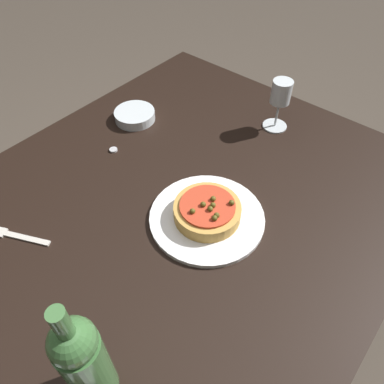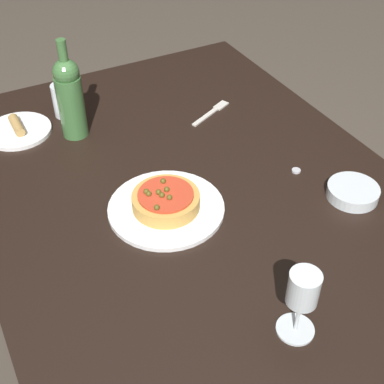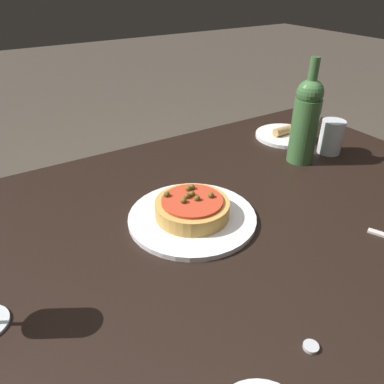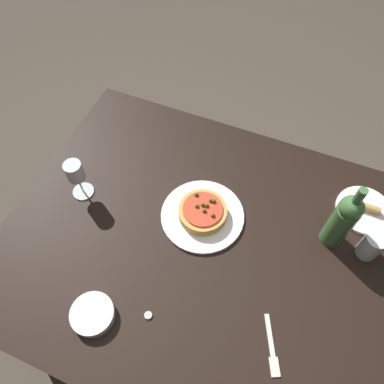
{
  "view_description": "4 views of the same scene",
  "coord_description": "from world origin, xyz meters",
  "px_view_note": "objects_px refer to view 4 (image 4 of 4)",
  "views": [
    {
      "loc": [
        -0.4,
        -0.45,
        1.5
      ],
      "look_at": [
        0.06,
        -0.06,
        0.85
      ],
      "focal_mm": 35.0,
      "sensor_mm": 36.0,
      "label": 1
    },
    {
      "loc": [
        0.97,
        -0.5,
        1.65
      ],
      "look_at": [
        0.1,
        -0.04,
        0.82
      ],
      "focal_mm": 50.0,
      "sensor_mm": 36.0,
      "label": 2
    },
    {
      "loc": [
        0.44,
        0.5,
        1.26
      ],
      "look_at": [
        0.06,
        -0.11,
        0.82
      ],
      "focal_mm": 35.0,
      "sensor_mm": 36.0,
      "label": 3
    },
    {
      "loc": [
        -0.14,
        0.51,
        1.91
      ],
      "look_at": [
        0.12,
        -0.12,
        0.86
      ],
      "focal_mm": 35.0,
      "sensor_mm": 36.0,
      "label": 4
    }
  ],
  "objects_px": {
    "side_plate": "(364,210)",
    "fork": "(272,349)",
    "wine_glass": "(75,174)",
    "bottle_cap": "(148,315)",
    "dinner_plate": "(202,216)",
    "side_bowl": "(93,314)",
    "pizza": "(203,212)",
    "dining_table": "(211,256)",
    "water_cup": "(372,246)",
    "wine_bottle": "(343,220)"
  },
  "relations": [
    {
      "from": "dinner_plate",
      "to": "side_bowl",
      "type": "distance_m",
      "value": 0.48
    },
    {
      "from": "side_bowl",
      "to": "fork",
      "type": "xyz_separation_m",
      "value": [
        -0.52,
        -0.11,
        -0.01
      ]
    },
    {
      "from": "pizza",
      "to": "wine_bottle",
      "type": "bearing_deg",
      "value": -168.32
    },
    {
      "from": "dining_table",
      "to": "side_plate",
      "type": "bearing_deg",
      "value": -143.18
    },
    {
      "from": "wine_bottle",
      "to": "wine_glass",
      "type": "bearing_deg",
      "value": 10.44
    },
    {
      "from": "wine_glass",
      "to": "fork",
      "type": "relative_size",
      "value": 0.99
    },
    {
      "from": "wine_bottle",
      "to": "water_cup",
      "type": "relative_size",
      "value": 2.88
    },
    {
      "from": "dining_table",
      "to": "side_plate",
      "type": "distance_m",
      "value": 0.56
    },
    {
      "from": "pizza",
      "to": "bottle_cap",
      "type": "xyz_separation_m",
      "value": [
        0.02,
        0.38,
        -0.03
      ]
    },
    {
      "from": "dining_table",
      "to": "bottle_cap",
      "type": "relative_size",
      "value": 58.54
    },
    {
      "from": "pizza",
      "to": "fork",
      "type": "bearing_deg",
      "value": 136.39
    },
    {
      "from": "dinner_plate",
      "to": "water_cup",
      "type": "bearing_deg",
      "value": -171.55
    },
    {
      "from": "dining_table",
      "to": "side_bowl",
      "type": "relative_size",
      "value": 10.69
    },
    {
      "from": "dinner_plate",
      "to": "bottle_cap",
      "type": "relative_size",
      "value": 12.06
    },
    {
      "from": "dining_table",
      "to": "side_bowl",
      "type": "height_order",
      "value": "side_bowl"
    },
    {
      "from": "wine_glass",
      "to": "bottle_cap",
      "type": "distance_m",
      "value": 0.53
    },
    {
      "from": "pizza",
      "to": "side_bowl",
      "type": "xyz_separation_m",
      "value": [
        0.18,
        0.44,
        -0.02
      ]
    },
    {
      "from": "dining_table",
      "to": "bottle_cap",
      "type": "bearing_deg",
      "value": 71.13
    },
    {
      "from": "bottle_cap",
      "to": "pizza",
      "type": "bearing_deg",
      "value": -93.74
    },
    {
      "from": "dining_table",
      "to": "wine_glass",
      "type": "xyz_separation_m",
      "value": [
        0.51,
        -0.02,
        0.19
      ]
    },
    {
      "from": "water_cup",
      "to": "side_plate",
      "type": "relative_size",
      "value": 0.52
    },
    {
      "from": "pizza",
      "to": "side_bowl",
      "type": "height_order",
      "value": "pizza"
    },
    {
      "from": "dinner_plate",
      "to": "pizza",
      "type": "height_order",
      "value": "pizza"
    },
    {
      "from": "wine_bottle",
      "to": "water_cup",
      "type": "height_order",
      "value": "wine_bottle"
    },
    {
      "from": "bottle_cap",
      "to": "dinner_plate",
      "type": "bearing_deg",
      "value": -93.73
    },
    {
      "from": "wine_glass",
      "to": "side_bowl",
      "type": "relative_size",
      "value": 1.24
    },
    {
      "from": "dining_table",
      "to": "pizza",
      "type": "bearing_deg",
      "value": -52.29
    },
    {
      "from": "bottle_cap",
      "to": "dining_table",
      "type": "bearing_deg",
      "value": -108.87
    },
    {
      "from": "pizza",
      "to": "bottle_cap",
      "type": "bearing_deg",
      "value": 86.26
    },
    {
      "from": "dining_table",
      "to": "wine_bottle",
      "type": "bearing_deg",
      "value": -152.89
    },
    {
      "from": "dinner_plate",
      "to": "wine_glass",
      "type": "xyz_separation_m",
      "value": [
        0.44,
        0.07,
        0.11
      ]
    },
    {
      "from": "dining_table",
      "to": "water_cup",
      "type": "xyz_separation_m",
      "value": [
        -0.47,
        -0.17,
        0.13
      ]
    },
    {
      "from": "wine_glass",
      "to": "dinner_plate",
      "type": "bearing_deg",
      "value": -170.83
    },
    {
      "from": "dining_table",
      "to": "fork",
      "type": "bearing_deg",
      "value": 139.26
    },
    {
      "from": "side_plate",
      "to": "fork",
      "type": "bearing_deg",
      "value": 73.04
    },
    {
      "from": "wine_bottle",
      "to": "pizza",
      "type": "bearing_deg",
      "value": 11.68
    },
    {
      "from": "pizza",
      "to": "water_cup",
      "type": "distance_m",
      "value": 0.55
    },
    {
      "from": "fork",
      "to": "side_plate",
      "type": "distance_m",
      "value": 0.59
    },
    {
      "from": "wine_bottle",
      "to": "water_cup",
      "type": "distance_m",
      "value": 0.14
    },
    {
      "from": "dining_table",
      "to": "fork",
      "type": "relative_size",
      "value": 8.58
    },
    {
      "from": "wine_glass",
      "to": "fork",
      "type": "xyz_separation_m",
      "value": [
        -0.78,
        0.26,
        -0.11
      ]
    },
    {
      "from": "dining_table",
      "to": "side_plate",
      "type": "height_order",
      "value": "side_plate"
    },
    {
      "from": "pizza",
      "to": "bottle_cap",
      "type": "distance_m",
      "value": 0.38
    },
    {
      "from": "dinner_plate",
      "to": "wine_bottle",
      "type": "distance_m",
      "value": 0.46
    },
    {
      "from": "side_bowl",
      "to": "bottle_cap",
      "type": "bearing_deg",
      "value": -157.37
    },
    {
      "from": "dining_table",
      "to": "water_cup",
      "type": "height_order",
      "value": "water_cup"
    },
    {
      "from": "dinner_plate",
      "to": "side_plate",
      "type": "relative_size",
      "value": 1.48
    },
    {
      "from": "dinner_plate",
      "to": "pizza",
      "type": "xyz_separation_m",
      "value": [
        -0.0,
        -0.0,
        0.03
      ]
    },
    {
      "from": "wine_glass",
      "to": "bottle_cap",
      "type": "height_order",
      "value": "wine_glass"
    },
    {
      "from": "wine_glass",
      "to": "side_bowl",
      "type": "height_order",
      "value": "wine_glass"
    }
  ]
}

